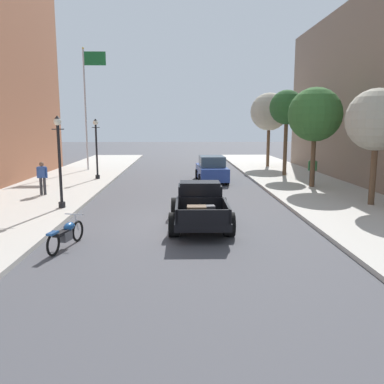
{
  "coord_description": "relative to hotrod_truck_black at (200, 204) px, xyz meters",
  "views": [
    {
      "loc": [
        -0.22,
        -14.59,
        3.64
      ],
      "look_at": [
        0.25,
        1.05,
        1.0
      ],
      "focal_mm": 37.66,
      "sensor_mm": 36.0,
      "label": 1
    }
  ],
  "objects": [
    {
      "name": "ground_plane",
      "position": [
        -0.5,
        0.21,
        -0.75
      ],
      "size": [
        140.0,
        140.0,
        0.0
      ],
      "primitive_type": "plane",
      "color": "#47474C"
    },
    {
      "name": "sidewalk_right",
      "position": [
        6.75,
        0.21,
        -0.68
      ],
      "size": [
        5.5,
        64.0,
        0.15
      ],
      "primitive_type": "cube",
      "color": "#B7B2A8",
      "rests_on": "ground"
    },
    {
      "name": "hotrod_truck_black",
      "position": [
        0.0,
        0.0,
        0.0
      ],
      "size": [
        2.24,
        4.96,
        1.58
      ],
      "color": "black",
      "rests_on": "ground"
    },
    {
      "name": "motorcycle_parked",
      "position": [
        -4.1,
        -2.76,
        -0.31
      ],
      "size": [
        0.73,
        2.08,
        0.93
      ],
      "color": "black",
      "rests_on": "ground"
    },
    {
      "name": "car_background_blue",
      "position": [
        1.31,
        11.19,
        0.01
      ],
      "size": [
        1.98,
        4.36,
        1.65
      ],
      "color": "#284293",
      "rests_on": "ground"
    },
    {
      "name": "pedestrian_sidewalk_left",
      "position": [
        -7.58,
        5.71,
        0.33
      ],
      "size": [
        0.53,
        0.22,
        1.65
      ],
      "color": "#333338",
      "rests_on": "sidewalk_left"
    },
    {
      "name": "pedestrian_sidewalk_right",
      "position": [
        6.96,
        8.57,
        0.33
      ],
      "size": [
        0.53,
        0.22,
        1.65
      ],
      "color": "#333338",
      "rests_on": "sidewalk_right"
    },
    {
      "name": "street_lamp_near",
      "position": [
        -5.73,
        2.5,
        1.63
      ],
      "size": [
        0.5,
        0.32,
        3.85
      ],
      "color": "black",
      "rests_on": "sidewalk_left"
    },
    {
      "name": "street_lamp_far",
      "position": [
        -6.07,
        11.7,
        1.63
      ],
      "size": [
        0.5,
        0.32,
        3.85
      ],
      "color": "black",
      "rests_on": "sidewalk_left"
    },
    {
      "name": "flagpole",
      "position": [
        -7.66,
        17.13,
        5.02
      ],
      "size": [
        1.74,
        0.16,
        9.16
      ],
      "color": "#B2B2B7",
      "rests_on": "sidewalk_left"
    },
    {
      "name": "street_tree_nearest",
      "position": [
        7.7,
        2.77,
        3.06
      ],
      "size": [
        2.65,
        2.65,
        5.01
      ],
      "color": "brown",
      "rests_on": "sidewalk_right"
    },
    {
      "name": "street_tree_second",
      "position": [
        6.75,
        7.95,
        3.4
      ],
      "size": [
        2.96,
        2.96,
        5.51
      ],
      "color": "brown",
      "rests_on": "sidewalk_right"
    },
    {
      "name": "street_tree_third",
      "position": [
        6.53,
        13.15,
        3.97
      ],
      "size": [
        2.32,
        2.32,
        5.79
      ],
      "color": "brown",
      "rests_on": "sidewalk_right"
    },
    {
      "name": "street_tree_farthest",
      "position": [
        6.66,
        19.14,
        3.89
      ],
      "size": [
        3.08,
        3.08,
        6.06
      ],
      "color": "brown",
      "rests_on": "sidewalk_right"
    }
  ]
}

